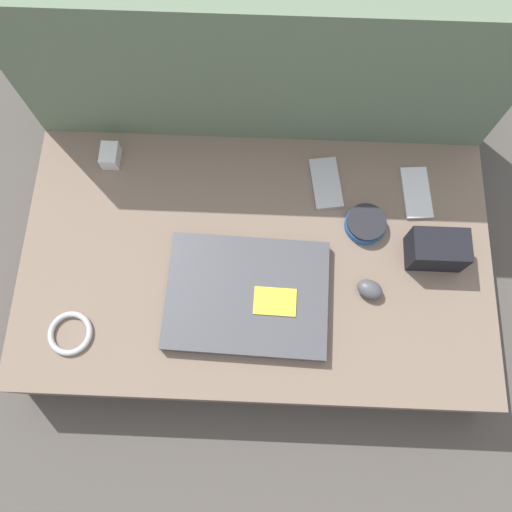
{
  "coord_description": "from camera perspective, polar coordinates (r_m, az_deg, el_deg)",
  "views": [
    {
      "loc": [
        0.01,
        -0.34,
        1.22
      ],
      "look_at": [
        0.0,
        0.0,
        0.18
      ],
      "focal_mm": 35.0,
      "sensor_mm": 36.0,
      "label": 1
    }
  ],
  "objects": [
    {
      "name": "speaker_puck",
      "position": [
        1.16,
        12.41,
        3.61
      ],
      "size": [
        0.09,
        0.09,
        0.03
      ],
      "color": "#1E569E",
      "rests_on": "couch_seat"
    },
    {
      "name": "charger_brick",
      "position": [
        1.25,
        -16.33,
        10.96
      ],
      "size": [
        0.04,
        0.06,
        0.04
      ],
      "color": "silver",
      "rests_on": "couch_seat"
    },
    {
      "name": "laptop",
      "position": [
        1.08,
        -1.01,
        -4.52
      ],
      "size": [
        0.35,
        0.27,
        0.03
      ],
      "rotation": [
        0.0,
        0.0,
        -0.03
      ],
      "color": "#47474C",
      "rests_on": "couch_seat"
    },
    {
      "name": "phone_black",
      "position": [
        1.19,
        8.0,
        8.24
      ],
      "size": [
        0.08,
        0.14,
        0.01
      ],
      "rotation": [
        0.0,
        0.0,
        0.15
      ],
      "color": "#B7B7BC",
      "rests_on": "couch_seat"
    },
    {
      "name": "couch_backrest",
      "position": [
        1.21,
        0.82,
        20.24
      ],
      "size": [
        1.06,
        0.2,
        0.55
      ],
      "color": "#60755B",
      "rests_on": "ground_plane"
    },
    {
      "name": "ground_plane",
      "position": [
        1.27,
        0.0,
        -2.49
      ],
      "size": [
        8.0,
        8.0,
        0.0
      ],
      "primitive_type": "plane",
      "color": "#4C4742"
    },
    {
      "name": "couch_seat",
      "position": [
        1.19,
        0.0,
        -1.47
      ],
      "size": [
        1.06,
        0.62,
        0.16
      ],
      "color": "#7A6656",
      "rests_on": "ground_plane"
    },
    {
      "name": "cable_coil",
      "position": [
        1.14,
        -20.47,
        -8.28
      ],
      "size": [
        0.1,
        0.1,
        0.01
      ],
      "color": "#B2B2B7",
      "rests_on": "couch_seat"
    },
    {
      "name": "phone_silver",
      "position": [
        1.23,
        17.85,
        6.89
      ],
      "size": [
        0.07,
        0.13,
        0.01
      ],
      "rotation": [
        0.0,
        0.0,
        0.07
      ],
      "color": "silver",
      "rests_on": "couch_seat"
    },
    {
      "name": "computer_mouse",
      "position": [
        1.11,
        12.88,
        -3.74
      ],
      "size": [
        0.07,
        0.06,
        0.03
      ],
      "rotation": [
        0.0,
        0.0,
        -0.4
      ],
      "color": "#4C4C51",
      "rests_on": "couch_seat"
    },
    {
      "name": "camera_pouch",
      "position": [
        1.15,
        19.99,
        0.69
      ],
      "size": [
        0.12,
        0.08,
        0.08
      ],
      "color": "black",
      "rests_on": "couch_seat"
    }
  ]
}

